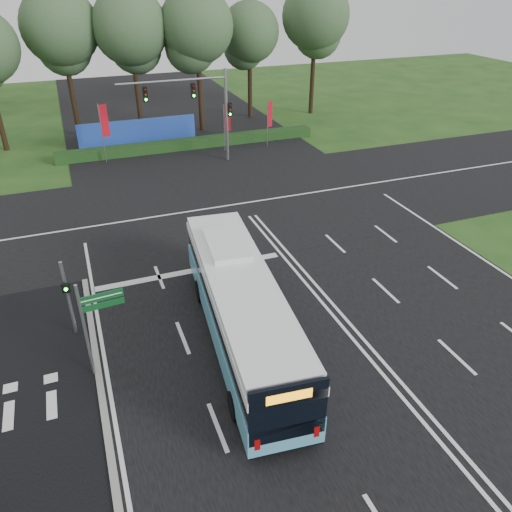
{
  "coord_description": "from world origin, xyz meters",
  "views": [
    {
      "loc": [
        -9.49,
        -16.3,
        13.44
      ],
      "look_at": [
        -2.57,
        2.0,
        2.07
      ],
      "focal_mm": 35.0,
      "sensor_mm": 36.0,
      "label": 1
    }
  ],
  "objects": [
    {
      "name": "kerb_strip",
      "position": [
        -10.1,
        -3.0,
        0.06
      ],
      "size": [
        0.25,
        18.0,
        0.12
      ],
      "primitive_type": "cube",
      "color": "gray",
      "rests_on": "ground"
    },
    {
      "name": "road_cross",
      "position": [
        0.0,
        12.0,
        0.03
      ],
      "size": [
        120.0,
        14.0,
        0.05
      ],
      "primitive_type": "cube",
      "color": "black",
      "rests_on": "ground"
    },
    {
      "name": "eucalyptus_row",
      "position": [
        -2.69,
        30.9,
        8.84
      ],
      "size": [
        42.7,
        8.97,
        12.67
      ],
      "color": "black",
      "rests_on": "ground"
    },
    {
      "name": "banner_flag_left",
      "position": [
        -6.95,
        23.42,
        2.99
      ],
      "size": [
        0.66,
        0.23,
        4.59
      ],
      "rotation": [
        0.0,
        0.0,
        0.28
      ],
      "color": "gray",
      "rests_on": "ground"
    },
    {
      "name": "city_bus",
      "position": [
        -4.37,
        -1.09,
        1.73
      ],
      "size": [
        3.66,
        12.14,
        3.43
      ],
      "rotation": [
        0.0,
        0.0,
        -0.1
      ],
      "color": "#53A1C1",
      "rests_on": "ground"
    },
    {
      "name": "banner_flag_mid",
      "position": [
        2.69,
        22.69,
        2.55
      ],
      "size": [
        0.54,
        0.26,
        3.86
      ],
      "rotation": [
        0.0,
        0.0,
        -0.41
      ],
      "color": "gray",
      "rests_on": "ground"
    },
    {
      "name": "traffic_light_gantry",
      "position": [
        0.21,
        20.5,
        4.66
      ],
      "size": [
        8.41,
        0.28,
        7.0
      ],
      "color": "gray",
      "rests_on": "ground"
    },
    {
      "name": "hedge",
      "position": [
        0.0,
        24.5,
        0.4
      ],
      "size": [
        22.0,
        1.2,
        0.8
      ],
      "primitive_type": "cube",
      "color": "#163A15",
      "rests_on": "ground"
    },
    {
      "name": "banner_flag_right",
      "position": [
        6.37,
        22.49,
        2.58
      ],
      "size": [
        0.54,
        0.28,
        3.92
      ],
      "rotation": [
        0.0,
        0.0,
        0.43
      ],
      "color": "gray",
      "rests_on": "ground"
    },
    {
      "name": "bike_path",
      "position": [
        -12.5,
        -3.0,
        0.03
      ],
      "size": [
        5.0,
        18.0,
        0.06
      ],
      "primitive_type": "cube",
      "color": "black",
      "rests_on": "ground"
    },
    {
      "name": "road_main",
      "position": [
        0.0,
        0.0,
        0.02
      ],
      "size": [
        20.0,
        120.0,
        0.04
      ],
      "primitive_type": "cube",
      "color": "black",
      "rests_on": "ground"
    },
    {
      "name": "blue_hoarding",
      "position": [
        -4.0,
        27.0,
        1.1
      ],
      "size": [
        10.0,
        0.3,
        2.2
      ],
      "primitive_type": "cube",
      "color": "#2044B1",
      "rests_on": "ground"
    },
    {
      "name": "pedestrian_signal",
      "position": [
        -10.74,
        1.9,
        1.91
      ],
      "size": [
        0.33,
        0.42,
        3.5
      ],
      "rotation": [
        0.0,
        0.0,
        -0.35
      ],
      "color": "gray",
      "rests_on": "ground"
    },
    {
      "name": "street_sign",
      "position": [
        -9.9,
        -0.87,
        2.57
      ],
      "size": [
        1.59,
        0.22,
        4.08
      ],
      "rotation": [
        0.0,
        0.0,
        0.08
      ],
      "color": "gray",
      "rests_on": "ground"
    },
    {
      "name": "ground",
      "position": [
        0.0,
        0.0,
        0.0
      ],
      "size": [
        120.0,
        120.0,
        0.0
      ],
      "primitive_type": "plane",
      "color": "#204517",
      "rests_on": "ground"
    }
  ]
}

